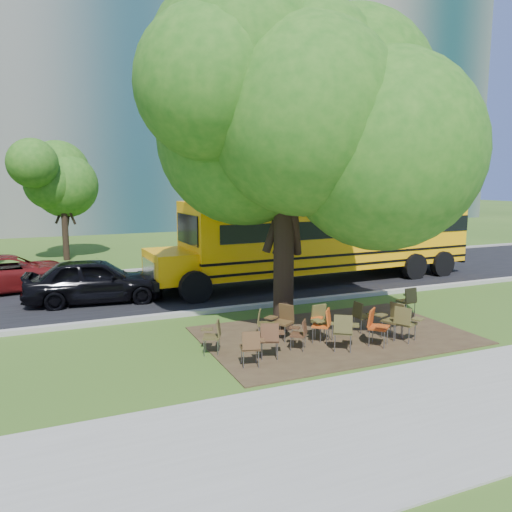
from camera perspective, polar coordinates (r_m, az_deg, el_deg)
name	(u,v)px	position (r m, az deg, el deg)	size (l,w,h in m)	color
ground	(293,335)	(13.65, 4.21, -8.98)	(160.00, 160.00, 0.00)	#305119
sidewalk	(421,413)	(9.79, 18.37, -16.65)	(60.00, 4.00, 0.04)	gray
dirt_patch	(334,335)	(13.71, 8.95, -8.92)	(7.00, 4.50, 0.03)	#382819
asphalt_road	(212,285)	(19.92, -5.08, -3.29)	(80.00, 8.00, 0.04)	black
kerb_near	(250,307)	(16.25, -0.67, -5.82)	(80.00, 0.25, 0.14)	gray
kerb_far	(185,267)	(23.78, -8.16, -1.26)	(80.00, 0.25, 0.14)	gray
building_main	(9,97)	(48.08, -26.36, 16.01)	(38.00, 16.00, 22.00)	slate
building_right	(329,104)	(58.52, 8.33, 16.80)	(30.00, 16.00, 25.00)	gray
bg_tree_2	(62,179)	(27.56, -21.28, 8.25)	(4.80, 4.80, 6.62)	black
bg_tree_3	(306,164)	(29.15, 5.69, 10.39)	(5.60, 5.60, 7.84)	black
bg_tree_4	(427,177)	(32.97, 18.96, 8.57)	(5.00, 5.00, 6.85)	black
main_tree	(285,143)	(13.55, 3.29, 12.77)	(7.20, 7.20, 8.72)	black
school_bus	(329,234)	(20.69, 8.32, 2.48)	(13.80, 3.60, 3.35)	#FEAA08
chair_0	(251,344)	(11.21, -0.52, -10.08)	(0.65, 0.51, 0.86)	#4E331C
chair_1	(271,336)	(11.67, 1.67, -9.17)	(0.72, 0.57, 0.91)	#492C1A
chair_2	(300,332)	(12.35, 5.07, -8.60)	(0.52, 0.66, 0.77)	#422717
chair_3	(321,319)	(13.14, 7.39, -7.13)	(0.61, 0.58, 0.93)	brown
chair_4	(344,328)	(12.34, 10.05, -8.15)	(0.81, 0.64, 0.96)	#46401E
chair_5	(376,324)	(12.89, 13.58, -7.56)	(0.64, 0.81, 0.95)	#A43B11
chair_6	(393,317)	(13.63, 15.41, -6.72)	(0.70, 0.65, 0.96)	#453C1E
chair_7	(406,320)	(13.38, 16.74, -7.07)	(0.76, 0.65, 0.95)	#4D4721
chair_8	(214,333)	(12.09, -4.86, -8.78)	(0.54, 0.68, 0.84)	#453C1D
chair_9	(283,318)	(13.08, 3.08, -7.13)	(0.77, 0.62, 0.93)	#4C351B
chair_10	(263,321)	(13.13, 0.85, -7.47)	(0.52, 0.66, 0.79)	#433D1D
chair_11	(323,322)	(12.94, 7.71, -7.46)	(0.61, 0.78, 0.90)	#BE4814
chair_12	(362,314)	(13.97, 12.01, -6.48)	(0.51, 0.55, 0.86)	#413C1C
chair_13	(408,299)	(15.87, 17.01, -4.68)	(0.61, 0.57, 0.93)	#49411F
black_car	(95,280)	(17.72, -17.88, -2.67)	(1.84, 4.57, 1.56)	black
bg_car_red	(11,273)	(20.74, -26.16, -1.78)	(2.30, 5.00, 1.39)	#580F0F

